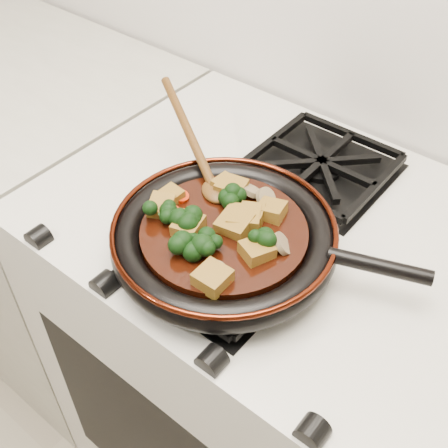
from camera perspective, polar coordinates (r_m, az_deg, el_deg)
The scene contains 32 objects.
stove at distance 1.27m, azimuth 3.85°, elevation -14.02°, with size 0.76×0.60×0.90m, color beige.
burner_grate_front at distance 0.83m, azimuth -0.36°, elevation -3.38°, with size 0.23×0.23×0.03m, color black, non-canonical shape.
burner_grate_back at distance 1.01m, azimuth 9.83°, elevation 5.83°, with size 0.23×0.23×0.03m, color black, non-canonical shape.
skillet at distance 0.82m, azimuth 0.15°, elevation -1.35°, with size 0.44×0.33×0.05m.
braising_sauce at distance 0.81m, azimuth -0.00°, elevation -1.06°, with size 0.24×0.24×0.02m, color black.
tofu_cube_0 at distance 0.84m, azimuth -6.41°, elevation 1.75°, with size 0.04×0.03×0.02m, color brown.
tofu_cube_1 at distance 0.80m, azimuth -3.63°, elevation -0.28°, with size 0.04×0.04×0.02m, color brown.
tofu_cube_2 at distance 0.85m, azimuth -5.51°, elevation 2.74°, with size 0.04×0.03×0.02m, color brown.
tofu_cube_3 at distance 0.86m, azimuth 0.73°, elevation 3.64°, with size 0.04×0.04×0.02m, color brown.
tofu_cube_4 at distance 0.83m, azimuth 4.83°, elevation 1.36°, with size 0.04×0.04×0.02m, color brown.
tofu_cube_5 at distance 0.86m, azimuth 0.34°, elevation 3.79°, with size 0.04×0.04×0.02m, color brown.
tofu_cube_6 at distance 0.81m, azimuth 2.03°, elevation 0.52°, with size 0.04×0.05×0.02m, color brown.
tofu_cube_7 at distance 0.82m, azimuth 2.84°, elevation 0.98°, with size 0.04×0.03×0.02m, color brown.
tofu_cube_8 at distance 0.80m, azimuth 1.12°, elevation -0.07°, with size 0.04×0.05×0.02m, color brown.
tofu_cube_9 at distance 0.73m, azimuth -1.17°, elevation -5.53°, with size 0.04×0.04×0.02m, color brown.
tofu_cube_10 at distance 0.77m, azimuth 3.36°, elevation -2.72°, with size 0.04×0.04×0.02m, color brown.
broccoli_floret_0 at distance 0.85m, azimuth 0.48°, elevation 2.80°, with size 0.05×0.05×0.05m, color black, non-canonical shape.
broccoli_floret_1 at distance 0.80m, azimuth -3.80°, elevation 0.13°, with size 0.06×0.06×0.05m, color black, non-canonical shape.
broccoli_floret_2 at distance 0.82m, azimuth -6.21°, elevation 1.17°, with size 0.06×0.06×0.06m, color black, non-canonical shape.
broccoli_floret_3 at distance 0.77m, azimuth -1.54°, elevation -2.30°, with size 0.06×0.06×0.05m, color black, non-canonical shape.
broccoli_floret_4 at distance 0.77m, azimuth 3.96°, elevation -2.14°, with size 0.06×0.06×0.05m, color black, non-canonical shape.
broccoli_floret_5 at distance 0.77m, azimuth -3.53°, elevation -2.25°, with size 0.06×0.06×0.05m, color black, non-canonical shape.
carrot_coin_0 at distance 0.74m, azimuth -0.22°, elevation -5.40°, with size 0.03×0.03×0.01m, color #B92305.
carrot_coin_1 at distance 0.82m, azimuth -3.48°, elevation 0.79°, with size 0.03×0.03×0.01m, color #B92305.
carrot_coin_2 at distance 0.85m, azimuth -4.47°, elevation 2.80°, with size 0.03×0.03×0.01m, color #B92305.
carrot_coin_3 at distance 0.83m, azimuth -5.33°, elevation 1.12°, with size 0.03×0.03×0.01m, color #B92305.
mushroom_slice_0 at distance 0.85m, azimuth 4.27°, elevation 2.67°, with size 0.03×0.03×0.01m, color olive.
mushroom_slice_1 at distance 0.74m, azimuth -0.85°, elevation -4.90°, with size 0.03×0.03×0.01m, color olive.
mushroom_slice_2 at distance 0.86m, azimuth 2.69°, elevation 3.42°, with size 0.04×0.04×0.01m, color olive.
mushroom_slice_3 at distance 0.78m, azimuth 5.91°, elevation -2.02°, with size 0.04×0.04×0.01m, color olive.
mushroom_slice_4 at distance 0.85m, azimuth 4.20°, elevation 2.72°, with size 0.03×0.03×0.01m, color olive.
wooden_spoon at distance 0.90m, azimuth -2.54°, elevation 6.95°, with size 0.15×0.10×0.26m.
Camera 1 is at (0.36, 1.11, 1.52)m, focal length 45.00 mm.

